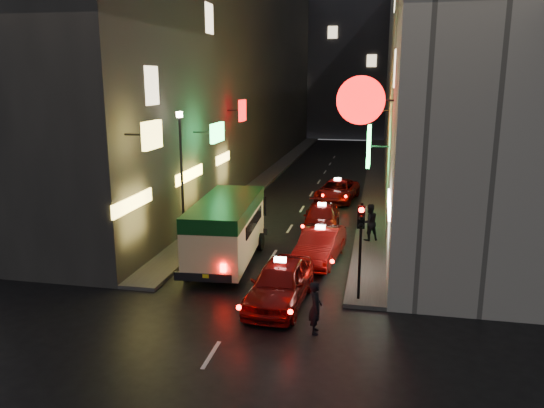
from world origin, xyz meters
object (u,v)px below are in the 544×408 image
Objects in this scene: minibus at (227,224)px; taxi_near at (280,280)px; traffic_light at (361,231)px; pedestrian_crossing at (315,304)px; lamp_post at (182,171)px.

minibus is 1.13× the size of taxi_near.
traffic_light reaches higher than minibus.
traffic_light is at bearing -34.92° from pedestrian_crossing.
lamp_post is (-5.49, 5.08, 2.81)m from taxi_near.
pedestrian_crossing is 10.27m from lamp_post.
pedestrian_crossing is 0.31× the size of lamp_post.
traffic_light is (1.23, 2.48, 1.73)m from pedestrian_crossing.
lamp_post reaches higher than traffic_light.
minibus is at bearing -28.93° from lamp_post.
traffic_light is 9.42m from lamp_post.
traffic_light is (5.74, -3.17, 0.92)m from minibus.
taxi_near is 2.44m from pedestrian_crossing.
traffic_light is at bearing 11.50° from taxi_near.
minibus is 3.46× the size of pedestrian_crossing.
pedestrian_crossing is (4.51, -5.65, -0.81)m from minibus.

